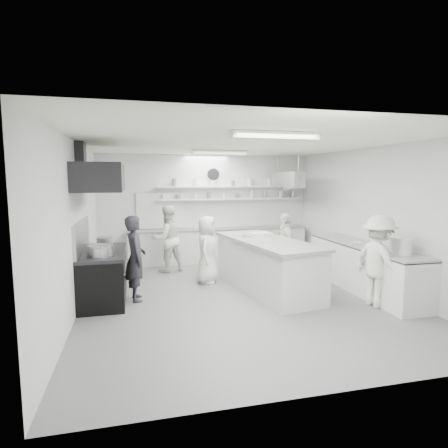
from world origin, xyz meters
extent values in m
cube|color=gray|center=(0.00, 0.00, -0.01)|extent=(6.00, 7.00, 0.02)
cube|color=white|center=(0.00, 0.00, 3.01)|extent=(6.00, 7.00, 0.02)
cube|color=white|center=(0.00, 3.50, 1.50)|extent=(6.00, 0.04, 3.00)
cube|color=white|center=(0.00, -3.50, 1.50)|extent=(6.00, 0.04, 3.00)
cube|color=white|center=(-3.00, 0.00, 1.50)|extent=(0.04, 7.00, 3.00)
cube|color=white|center=(3.00, 0.00, 1.50)|extent=(0.04, 7.00, 3.00)
cube|color=black|center=(-2.60, 0.40, 0.45)|extent=(0.80, 1.80, 0.90)
cube|color=black|center=(-2.60, 0.40, 2.35)|extent=(0.85, 2.00, 0.50)
cube|color=white|center=(0.30, 3.20, 0.46)|extent=(5.00, 0.60, 0.92)
cube|color=white|center=(0.70, 3.37, 1.75)|extent=(4.20, 0.26, 0.04)
cube|color=white|center=(0.70, 3.37, 2.10)|extent=(4.20, 0.26, 0.04)
cube|color=black|center=(-1.30, 3.48, 1.45)|extent=(1.30, 0.04, 1.00)
cylinder|color=white|center=(0.20, 3.46, 2.45)|extent=(0.32, 0.05, 0.32)
cube|color=white|center=(2.65, -0.20, 0.47)|extent=(0.74, 3.30, 0.94)
cube|color=#A2A3A5|center=(2.00, 2.40, 2.30)|extent=(0.30, 1.60, 0.40)
cube|color=white|center=(0.00, -1.80, 2.94)|extent=(1.30, 0.25, 0.10)
cube|color=white|center=(0.00, 1.80, 2.94)|extent=(1.30, 0.25, 0.10)
cube|color=white|center=(0.67, 0.24, 0.51)|extent=(1.51, 2.92, 1.03)
cylinder|color=#A2A3A5|center=(-2.60, -0.07, 1.03)|extent=(0.46, 0.46, 0.24)
imported|color=#2B2A30|center=(-2.00, 0.24, 0.82)|extent=(0.46, 0.64, 1.64)
imported|color=white|center=(-1.22, 2.33, 0.83)|extent=(0.98, 0.87, 1.67)
imported|color=white|center=(-0.44, 1.12, 0.75)|extent=(0.73, 0.86, 1.51)
imported|color=white|center=(1.39, 1.03, 0.77)|extent=(0.42, 0.92, 1.53)
imported|color=white|center=(2.29, -1.16, 0.84)|extent=(0.75, 1.15, 1.68)
imported|color=#A2A3A5|center=(0.41, 0.76, 1.06)|extent=(0.35, 0.35, 0.07)
imported|color=white|center=(0.43, -0.43, 1.06)|extent=(0.21, 0.21, 0.06)
imported|color=white|center=(2.51, -0.10, 0.97)|extent=(0.23, 0.23, 0.06)
camera|label=1|loc=(-1.97, -6.91, 2.33)|focal=29.75mm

